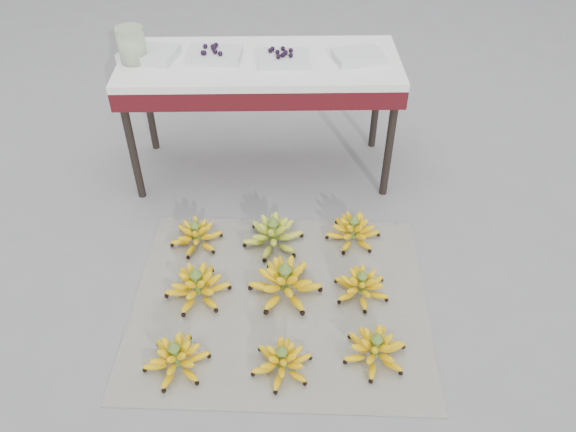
{
  "coord_description": "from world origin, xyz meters",
  "views": [
    {
      "loc": [
        0.02,
        -1.6,
        1.85
      ],
      "look_at": [
        0.05,
        0.23,
        0.27
      ],
      "focal_mm": 35.0,
      "sensor_mm": 36.0,
      "label": 1
    }
  ],
  "objects_px": {
    "bunch_front_right": "(375,349)",
    "tray_right": "(284,58)",
    "bunch_mid_right": "(361,285)",
    "vendor_table": "(260,74)",
    "bunch_mid_center": "(285,282)",
    "newspaper_mat": "(280,300)",
    "tray_far_right": "(359,57)",
    "glass_jar": "(132,45)",
    "bunch_mid_left": "(197,286)",
    "tray_left": "(215,55)",
    "bunch_front_left": "(176,358)",
    "bunch_back_right": "(353,231)",
    "bunch_back_center": "(273,234)",
    "tray_far_left": "(149,54)",
    "bunch_back_left": "(196,235)",
    "bunch_front_center": "(282,361)"
  },
  "relations": [
    {
      "from": "bunch_front_center",
      "to": "glass_jar",
      "type": "relative_size",
      "value": 1.64
    },
    {
      "from": "tray_far_right",
      "to": "bunch_back_center",
      "type": "bearing_deg",
      "value": -125.16
    },
    {
      "from": "newspaper_mat",
      "to": "vendor_table",
      "type": "height_order",
      "value": "vendor_table"
    },
    {
      "from": "tray_far_right",
      "to": "glass_jar",
      "type": "distance_m",
      "value": 1.08
    },
    {
      "from": "bunch_mid_center",
      "to": "tray_right",
      "type": "distance_m",
      "value": 1.07
    },
    {
      "from": "vendor_table",
      "to": "glass_jar",
      "type": "bearing_deg",
      "value": -179.09
    },
    {
      "from": "bunch_back_center",
      "to": "tray_far_left",
      "type": "height_order",
      "value": "tray_far_left"
    },
    {
      "from": "bunch_back_left",
      "to": "bunch_back_right",
      "type": "bearing_deg",
      "value": -13.31
    },
    {
      "from": "bunch_front_right",
      "to": "bunch_mid_right",
      "type": "relative_size",
      "value": 0.97
    },
    {
      "from": "bunch_mid_center",
      "to": "tray_far_left",
      "type": "xyz_separation_m",
      "value": [
        -0.64,
        0.95,
        0.6
      ]
    },
    {
      "from": "tray_left",
      "to": "tray_right",
      "type": "height_order",
      "value": "tray_left"
    },
    {
      "from": "tray_right",
      "to": "newspaper_mat",
      "type": "bearing_deg",
      "value": -92.03
    },
    {
      "from": "bunch_front_right",
      "to": "vendor_table",
      "type": "xyz_separation_m",
      "value": [
        -0.45,
        1.26,
        0.52
      ]
    },
    {
      "from": "tray_far_left",
      "to": "tray_right",
      "type": "distance_m",
      "value": 0.65
    },
    {
      "from": "bunch_front_left",
      "to": "bunch_back_left",
      "type": "bearing_deg",
      "value": 90.46
    },
    {
      "from": "bunch_mid_center",
      "to": "bunch_back_center",
      "type": "distance_m",
      "value": 0.31
    },
    {
      "from": "newspaper_mat",
      "to": "glass_jar",
      "type": "bearing_deg",
      "value": 125.62
    },
    {
      "from": "bunch_mid_right",
      "to": "bunch_back_right",
      "type": "height_order",
      "value": "bunch_back_right"
    },
    {
      "from": "bunch_mid_left",
      "to": "bunch_back_right",
      "type": "distance_m",
      "value": 0.78
    },
    {
      "from": "newspaper_mat",
      "to": "bunch_mid_right",
      "type": "height_order",
      "value": "bunch_mid_right"
    },
    {
      "from": "tray_far_right",
      "to": "glass_jar",
      "type": "bearing_deg",
      "value": 179.6
    },
    {
      "from": "bunch_front_right",
      "to": "tray_left",
      "type": "height_order",
      "value": "tray_left"
    },
    {
      "from": "bunch_front_right",
      "to": "tray_right",
      "type": "bearing_deg",
      "value": 117.85
    },
    {
      "from": "tray_far_left",
      "to": "glass_jar",
      "type": "relative_size",
      "value": 1.81
    },
    {
      "from": "bunch_back_left",
      "to": "bunch_front_left",
      "type": "bearing_deg",
      "value": -104.68
    },
    {
      "from": "bunch_mid_left",
      "to": "tray_far_right",
      "type": "distance_m",
      "value": 1.32
    },
    {
      "from": "bunch_front_center",
      "to": "bunch_mid_right",
      "type": "xyz_separation_m",
      "value": [
        0.34,
        0.37,
        0.0
      ]
    },
    {
      "from": "newspaper_mat",
      "to": "bunch_mid_left",
      "type": "height_order",
      "value": "bunch_mid_left"
    },
    {
      "from": "bunch_back_center",
      "to": "glass_jar",
      "type": "relative_size",
      "value": 1.78
    },
    {
      "from": "bunch_front_left",
      "to": "bunch_mid_left",
      "type": "relative_size",
      "value": 0.85
    },
    {
      "from": "bunch_back_left",
      "to": "tray_far_left",
      "type": "relative_size",
      "value": 0.98
    },
    {
      "from": "newspaper_mat",
      "to": "bunch_mid_left",
      "type": "relative_size",
      "value": 4.2
    },
    {
      "from": "bunch_mid_right",
      "to": "bunch_back_center",
      "type": "bearing_deg",
      "value": 118.92
    },
    {
      "from": "bunch_mid_right",
      "to": "tray_left",
      "type": "height_order",
      "value": "tray_left"
    },
    {
      "from": "bunch_front_center",
      "to": "glass_jar",
      "type": "xyz_separation_m",
      "value": [
        -0.69,
        1.3,
        0.68
      ]
    },
    {
      "from": "newspaper_mat",
      "to": "bunch_mid_left",
      "type": "xyz_separation_m",
      "value": [
        -0.35,
        0.04,
        0.06
      ]
    },
    {
      "from": "tray_right",
      "to": "bunch_mid_center",
      "type": "bearing_deg",
      "value": -90.52
    },
    {
      "from": "bunch_back_right",
      "to": "tray_right",
      "type": "height_order",
      "value": "tray_right"
    },
    {
      "from": "bunch_mid_center",
      "to": "bunch_back_right",
      "type": "relative_size",
      "value": 1.35
    },
    {
      "from": "bunch_back_right",
      "to": "vendor_table",
      "type": "distance_m",
      "value": 0.9
    },
    {
      "from": "bunch_mid_right",
      "to": "vendor_table",
      "type": "distance_m",
      "value": 1.15
    },
    {
      "from": "tray_far_right",
      "to": "glass_jar",
      "type": "relative_size",
      "value": 1.59
    },
    {
      "from": "bunch_front_left",
      "to": "bunch_front_right",
      "type": "height_order",
      "value": "same"
    },
    {
      "from": "bunch_mid_right",
      "to": "bunch_back_center",
      "type": "distance_m",
      "value": 0.5
    },
    {
      "from": "bunch_front_left",
      "to": "bunch_back_left",
      "type": "height_order",
      "value": "bunch_front_left"
    },
    {
      "from": "bunch_front_left",
      "to": "bunch_mid_left",
      "type": "bearing_deg",
      "value": 83.78
    },
    {
      "from": "newspaper_mat",
      "to": "bunch_back_right",
      "type": "bearing_deg",
      "value": 46.88
    },
    {
      "from": "bunch_mid_center",
      "to": "vendor_table",
      "type": "relative_size",
      "value": 0.29
    },
    {
      "from": "bunch_mid_left",
      "to": "bunch_back_right",
      "type": "relative_size",
      "value": 1.0
    },
    {
      "from": "bunch_mid_right",
      "to": "glass_jar",
      "type": "distance_m",
      "value": 1.54
    }
  ]
}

